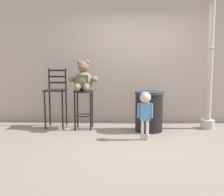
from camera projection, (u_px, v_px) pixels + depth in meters
ground_plane at (141, 142)px, 4.32m from camera, size 24.00×24.00×0.00m
building_wall at (136, 41)px, 5.94m from camera, size 7.65×0.30×3.71m
bar_stool_with_teddy at (84, 101)px, 5.23m from camera, size 0.41×0.41×0.79m
teddy_bear at (83, 80)px, 5.15m from camera, size 0.59×0.53×0.61m
child_walking at (145, 105)px, 4.41m from camera, size 0.26×0.21×0.83m
trash_bin at (149, 111)px, 5.07m from camera, size 0.56×0.56×0.78m
lamppost at (210, 74)px, 5.19m from camera, size 0.28×0.28×2.82m
bar_chair_empty at (56, 93)px, 5.38m from camera, size 0.42×0.42×1.23m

